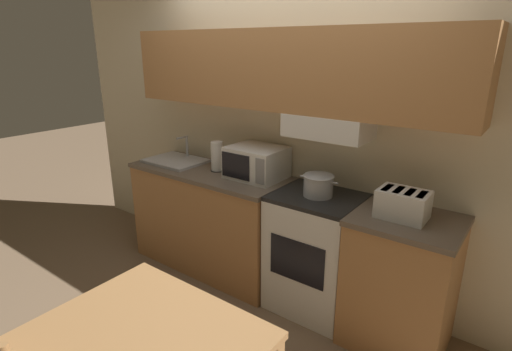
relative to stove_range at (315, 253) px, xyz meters
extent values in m
plane|color=#7F664C|center=(-0.41, 0.27, -0.46)|extent=(16.00, 16.00, 0.00)
cube|color=beige|center=(-0.41, 0.29, 0.81)|extent=(5.15, 0.05, 2.55)
cube|color=#B27A47|center=(-0.41, 0.11, 1.32)|extent=(2.75, 0.32, 0.58)
cube|color=white|center=(0.00, 0.11, 0.95)|extent=(0.59, 0.34, 0.16)
cube|color=#B27A47|center=(-1.05, -0.01, -0.02)|extent=(1.46, 0.56, 0.89)
cube|color=brown|center=(-1.05, -0.01, 0.44)|extent=(1.48, 0.58, 0.04)
cube|color=#B27A47|center=(0.64, -0.01, -0.02)|extent=(0.64, 0.56, 0.89)
cube|color=brown|center=(0.64, -0.01, 0.44)|extent=(0.66, 0.58, 0.04)
cube|color=white|center=(0.00, 0.00, -0.02)|extent=(0.62, 0.54, 0.89)
cube|color=black|center=(0.00, 0.00, 0.45)|extent=(0.62, 0.54, 0.03)
cube|color=black|center=(0.00, -0.27, 0.05)|extent=(0.43, 0.01, 0.31)
cylinder|color=black|center=(-0.14, -0.11, 0.46)|extent=(0.09, 0.09, 0.01)
cylinder|color=black|center=(0.14, -0.11, 0.46)|extent=(0.09, 0.09, 0.01)
cylinder|color=black|center=(-0.14, 0.11, 0.46)|extent=(0.09, 0.09, 0.01)
cylinder|color=black|center=(0.14, 0.11, 0.46)|extent=(0.09, 0.09, 0.01)
cylinder|color=#B7BABF|center=(0.00, 0.00, 0.54)|extent=(0.21, 0.21, 0.15)
torus|color=#B7BABF|center=(0.00, 0.00, 0.61)|extent=(0.22, 0.22, 0.01)
cylinder|color=#B7BABF|center=(-0.12, 0.00, 0.58)|extent=(0.05, 0.01, 0.01)
cylinder|color=#B7BABF|center=(0.13, 0.00, 0.58)|extent=(0.05, 0.01, 0.01)
cube|color=white|center=(-0.60, 0.07, 0.59)|extent=(0.44, 0.36, 0.26)
cube|color=black|center=(-0.67, -0.11, 0.59)|extent=(0.27, 0.01, 0.20)
cube|color=gray|center=(-0.43, -0.11, 0.59)|extent=(0.08, 0.01, 0.20)
cube|color=white|center=(0.60, -0.03, 0.55)|extent=(0.30, 0.22, 0.18)
cube|color=black|center=(0.45, -0.03, 0.58)|extent=(0.01, 0.02, 0.02)
cube|color=black|center=(0.50, -0.03, 0.63)|extent=(0.04, 0.15, 0.01)
cube|color=black|center=(0.57, -0.03, 0.63)|extent=(0.04, 0.15, 0.01)
cube|color=black|center=(0.64, -0.03, 0.63)|extent=(0.04, 0.15, 0.01)
cube|color=black|center=(0.71, -0.03, 0.63)|extent=(0.04, 0.15, 0.01)
cube|color=#B7BABF|center=(-1.47, -0.01, 0.47)|extent=(0.53, 0.40, 0.02)
cube|color=#4C4F54|center=(-1.47, -0.03, 0.48)|extent=(0.45, 0.30, 0.01)
cylinder|color=#B7BABF|center=(-1.47, 0.14, 0.58)|extent=(0.02, 0.02, 0.19)
cylinder|color=#B7BABF|center=(-1.47, 0.08, 0.68)|extent=(0.02, 0.12, 0.02)
cylinder|color=black|center=(-0.98, 0.02, 0.46)|extent=(0.12, 0.12, 0.01)
cylinder|color=white|center=(-0.98, 0.02, 0.59)|extent=(0.10, 0.10, 0.25)
cube|color=#B27F4C|center=(-0.01, -1.57, 0.27)|extent=(0.99, 0.82, 0.04)
cube|color=#B27F4C|center=(-0.47, -1.20, -0.11)|extent=(0.06, 0.06, 0.71)
camera|label=1|loc=(1.24, -2.41, 1.49)|focal=28.00mm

